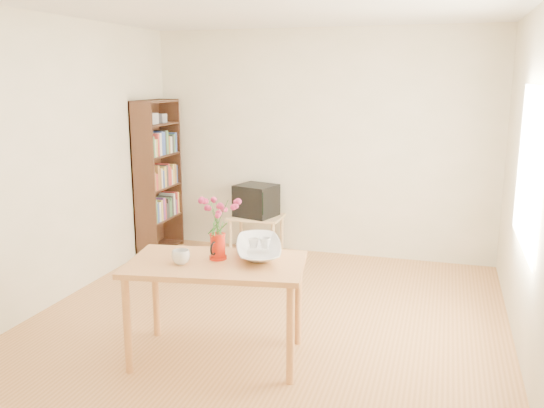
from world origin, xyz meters
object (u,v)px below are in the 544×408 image
(table, at_px, (216,274))
(mug, at_px, (181,257))
(television, at_px, (257,200))
(pitcher, at_px, (218,247))
(bowl, at_px, (258,223))

(table, height_order, mug, mug)
(mug, height_order, television, mug)
(pitcher, height_order, mug, pitcher)
(table, bearing_deg, pitcher, 89.84)
(table, height_order, bowl, bowl)
(table, distance_m, bowl, 0.49)
(table, distance_m, pitcher, 0.19)
(television, bearing_deg, pitcher, -61.80)
(bowl, distance_m, television, 2.45)
(table, xyz_separation_m, television, (-0.55, 2.57, -0.01))
(table, bearing_deg, bowl, 40.16)
(bowl, xyz_separation_m, television, (-0.78, 2.29, -0.34))
(pitcher, distance_m, television, 2.56)
(mug, xyz_separation_m, bowl, (0.45, 0.39, 0.19))
(table, height_order, television, television)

